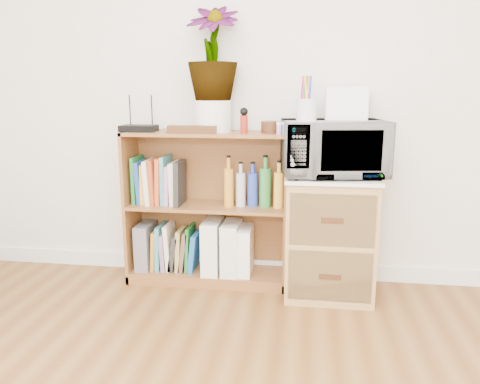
# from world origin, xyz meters

# --- Properties ---
(skirting_board) EXTENTS (4.00, 0.02, 0.10)m
(skirting_board) POSITION_xyz_m (0.00, 2.24, 0.05)
(skirting_board) COLOR white
(skirting_board) RESTS_ON ground
(bookshelf) EXTENTS (1.00, 0.30, 0.95)m
(bookshelf) POSITION_xyz_m (-0.35, 2.10, 0.47)
(bookshelf) COLOR brown
(bookshelf) RESTS_ON ground
(wicker_unit) EXTENTS (0.50, 0.45, 0.70)m
(wicker_unit) POSITION_xyz_m (0.40, 2.02, 0.35)
(wicker_unit) COLOR #9E7542
(wicker_unit) RESTS_ON ground
(microwave) EXTENTS (0.62, 0.47, 0.31)m
(microwave) POSITION_xyz_m (0.40, 2.02, 0.88)
(microwave) COLOR silver
(microwave) RESTS_ON wicker_unit
(pen_cup) EXTENTS (0.11, 0.11, 0.12)m
(pen_cup) POSITION_xyz_m (0.24, 1.91, 1.09)
(pen_cup) COLOR silver
(pen_cup) RESTS_ON microwave
(small_appliance) EXTENTS (0.23, 0.19, 0.18)m
(small_appliance) POSITION_xyz_m (0.46, 2.10, 1.12)
(small_appliance) COLOR white
(small_appliance) RESTS_ON microwave
(router) EXTENTS (0.21, 0.14, 0.04)m
(router) POSITION_xyz_m (-0.76, 2.08, 0.97)
(router) COLOR black
(router) RESTS_ON bookshelf
(white_bowl) EXTENTS (0.13, 0.13, 0.03)m
(white_bowl) POSITION_xyz_m (-0.54, 2.07, 0.97)
(white_bowl) COLOR silver
(white_bowl) RESTS_ON bookshelf
(plant_pot) EXTENTS (0.22, 0.22, 0.19)m
(plant_pot) POSITION_xyz_m (-0.31, 2.12, 1.04)
(plant_pot) COLOR white
(plant_pot) RESTS_ON bookshelf
(potted_plant) EXTENTS (0.30, 0.30, 0.54)m
(potted_plant) POSITION_xyz_m (-0.31, 2.12, 1.41)
(potted_plant) COLOR #35702D
(potted_plant) RESTS_ON plant_pot
(trinket_box) EXTENTS (0.28, 0.07, 0.05)m
(trinket_box) POSITION_xyz_m (-0.41, 2.00, 0.97)
(trinket_box) COLOR #3C2610
(trinket_box) RESTS_ON bookshelf
(kokeshi_doll) EXTENTS (0.05, 0.05, 0.10)m
(kokeshi_doll) POSITION_xyz_m (-0.12, 2.06, 1.00)
(kokeshi_doll) COLOR maroon
(kokeshi_doll) RESTS_ON bookshelf
(wooden_bowl) EXTENTS (0.12, 0.12, 0.07)m
(wooden_bowl) POSITION_xyz_m (0.04, 2.11, 0.98)
(wooden_bowl) COLOR #35190E
(wooden_bowl) RESTS_ON bookshelf
(paint_jars) EXTENTS (0.10, 0.04, 0.05)m
(paint_jars) POSITION_xyz_m (0.13, 2.01, 0.97)
(paint_jars) COLOR pink
(paint_jars) RESTS_ON bookshelf
(file_box) EXTENTS (0.09, 0.23, 0.29)m
(file_box) POSITION_xyz_m (-0.76, 2.10, 0.21)
(file_box) COLOR slate
(file_box) RESTS_ON bookshelf
(magazine_holder_left) EXTENTS (0.11, 0.27, 0.33)m
(magazine_holder_left) POSITION_xyz_m (-0.32, 2.09, 0.24)
(magazine_holder_left) COLOR white
(magazine_holder_left) RESTS_ON bookshelf
(magazine_holder_mid) EXTENTS (0.10, 0.26, 0.32)m
(magazine_holder_mid) POSITION_xyz_m (-0.20, 2.09, 0.23)
(magazine_holder_mid) COLOR white
(magazine_holder_mid) RESTS_ON bookshelf
(magazine_holder_right) EXTENTS (0.09, 0.23, 0.29)m
(magazine_holder_right) POSITION_xyz_m (-0.11, 2.09, 0.22)
(magazine_holder_right) COLOR white
(magazine_holder_right) RESTS_ON bookshelf
(cookbooks) EXTENTS (0.31, 0.20, 0.30)m
(cookbooks) POSITION_xyz_m (-0.66, 2.10, 0.64)
(cookbooks) COLOR #1C692C
(cookbooks) RESTS_ON bookshelf
(liquor_bottles) EXTENTS (0.43, 0.07, 0.32)m
(liquor_bottles) POSITION_xyz_m (-0.02, 2.10, 0.64)
(liquor_bottles) COLOR orange
(liquor_bottles) RESTS_ON bookshelf
(lower_books) EXTENTS (0.30, 0.19, 0.30)m
(lower_books) POSITION_xyz_m (-0.56, 2.10, 0.20)
(lower_books) COLOR #B87B20
(lower_books) RESTS_ON bookshelf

